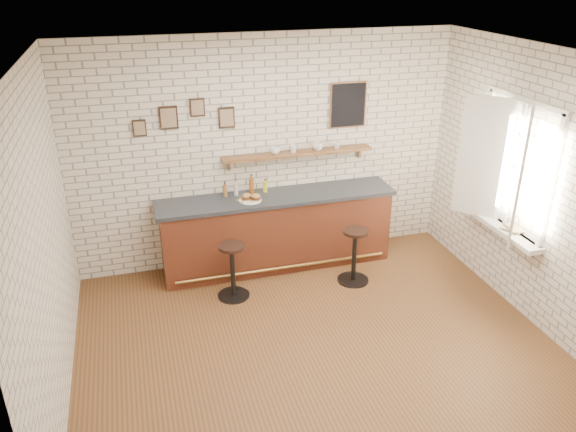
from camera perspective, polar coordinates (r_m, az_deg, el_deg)
name	(u,v)px	position (r m, az deg, el deg)	size (l,w,h in m)	color
ground	(313,339)	(6.28, 2.56, -12.33)	(5.00, 5.00, 0.00)	brown
bar_counter	(277,231)	(7.42, -1.14, -1.49)	(3.10, 0.65, 1.01)	#592717
sandwich_plate	(250,200)	(7.06, -3.85, 1.60)	(0.28, 0.28, 0.01)	white
ciabatta_sandwich	(251,197)	(7.05, -3.78, 1.96)	(0.27, 0.20, 0.08)	#B08548
potato_chips	(249,200)	(7.06, -3.95, 1.65)	(0.26, 0.19, 0.00)	gold
bitters_bottle_brown	(225,191)	(7.20, -6.42, 2.58)	(0.06, 0.06, 0.19)	brown
bitters_bottle_white	(236,189)	(7.22, -5.31, 2.77)	(0.06, 0.06, 0.22)	beige
bitters_bottle_amber	(251,186)	(7.25, -3.73, 3.09)	(0.06, 0.06, 0.26)	#974A18
condiment_bottle_yellow	(265,187)	(7.30, -2.34, 3.01)	(0.06, 0.06, 0.18)	gold
bar_stool_left	(233,269)	(6.81, -5.65, -5.40)	(0.42, 0.42, 0.71)	black
bar_stool_right	(354,254)	(7.14, 6.76, -3.85)	(0.43, 0.43, 0.73)	black
wall_shelf	(298,154)	(7.32, 1.02, 6.36)	(2.00, 0.18, 0.18)	brown
shelf_cup_a	(275,151)	(7.22, -1.30, 6.67)	(0.12, 0.12, 0.09)	white
shelf_cup_b	(293,149)	(7.28, 0.53, 6.86)	(0.11, 0.11, 0.10)	white
shelf_cup_c	(318,146)	(7.38, 3.06, 7.09)	(0.13, 0.13, 0.11)	white
shelf_cup_d	(337,145)	(7.47, 4.99, 7.17)	(0.10, 0.10, 0.09)	white
back_wall_decor	(283,110)	(7.19, -0.48, 10.73)	(2.96, 0.02, 0.56)	black
window_sill	(499,227)	(7.08, 20.65, -1.01)	(0.20, 1.35, 0.06)	white
casement_window	(506,167)	(6.78, 21.30, 4.67)	(0.40, 1.30, 1.56)	white
book_lower	(509,231)	(6.90, 21.56, -1.45)	(0.18, 0.24, 0.02)	tan
book_upper	(508,228)	(6.92, 21.41, -1.16)	(0.17, 0.23, 0.02)	tan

